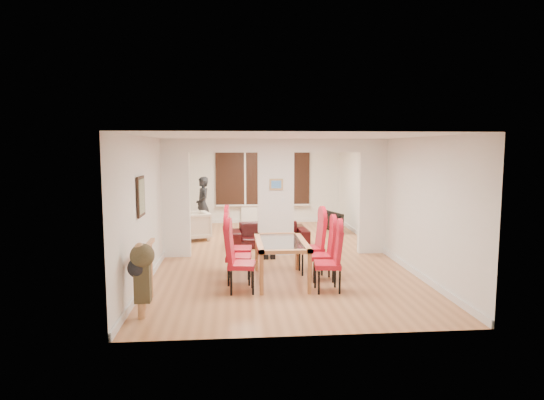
{
  "coord_description": "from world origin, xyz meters",
  "views": [
    {
      "loc": [
        -0.94,
        -10.03,
        2.4
      ],
      "look_at": [
        -0.03,
        0.6,
        1.17
      ],
      "focal_mm": 30.0,
      "sensor_mm": 36.0,
      "label": 1
    }
  ],
  "objects": [
    {
      "name": "pendant_light",
      "position": [
        0.3,
        3.3,
        2.15
      ],
      "size": [
        0.36,
        0.36,
        0.36
      ],
      "primitive_type": "sphere",
      "color": "orange",
      "rests_on": "room_walls"
    },
    {
      "name": "pillar_photo",
      "position": [
        0.0,
        -0.1,
        1.6
      ],
      "size": [
        0.3,
        0.03,
        0.25
      ],
      "primitive_type": "cube",
      "color": "#4C8CD8",
      "rests_on": "divider_wall"
    },
    {
      "name": "dining_chair_ra",
      "position": [
        0.62,
        -2.7,
        0.54
      ],
      "size": [
        0.48,
        0.48,
        1.07
      ],
      "primitive_type": null,
      "rotation": [
        0.0,
        0.0,
        -0.12
      ],
      "color": "#B41223",
      "rests_on": "floor"
    },
    {
      "name": "armchair",
      "position": [
        -2.0,
        1.85,
        0.37
      ],
      "size": [
        0.99,
        1.0,
        0.74
      ],
      "primitive_type": "imported",
      "rotation": [
        0.0,
        0.0,
        -1.28
      ],
      "color": "beige",
      "rests_on": "floor"
    },
    {
      "name": "wall_poster",
      "position": [
        -2.47,
        -2.4,
        1.6
      ],
      "size": [
        0.04,
        0.52,
        0.67
      ],
      "primitive_type": "cube",
      "color": "gray",
      "rests_on": "room_walls"
    },
    {
      "name": "stair_newel",
      "position": [
        -2.25,
        -3.2,
        0.55
      ],
      "size": [
        0.4,
        1.2,
        1.1
      ],
      "primitive_type": null,
      "color": "tan",
      "rests_on": "floor"
    },
    {
      "name": "bay_window_blinds",
      "position": [
        0.0,
        4.44,
        1.5
      ],
      "size": [
        3.0,
        0.08,
        1.8
      ],
      "primitive_type": "cube",
      "color": "black",
      "rests_on": "room_walls"
    },
    {
      "name": "dining_chair_la",
      "position": [
        -0.81,
        -2.63,
        0.55
      ],
      "size": [
        0.49,
        0.49,
        1.09
      ],
      "primitive_type": null,
      "rotation": [
        0.0,
        0.0,
        -0.12
      ],
      "color": "#B41223",
      "rests_on": "floor"
    },
    {
      "name": "room_walls",
      "position": [
        0.0,
        0.0,
        1.3
      ],
      "size": [
        5.0,
        9.0,
        2.6
      ],
      "primitive_type": null,
      "color": "silver",
      "rests_on": "floor"
    },
    {
      "name": "floor",
      "position": [
        0.0,
        0.0,
        0.0
      ],
      "size": [
        5.0,
        9.0,
        0.01
      ],
      "primitive_type": "cube",
      "color": "#B17347",
      "rests_on": "ground"
    },
    {
      "name": "dining_chair_lb",
      "position": [
        -0.86,
        -2.11,
        0.55
      ],
      "size": [
        0.48,
        0.48,
        1.1
      ],
      "primitive_type": null,
      "rotation": [
        0.0,
        0.0,
        -0.08
      ],
      "color": "#B41223",
      "rests_on": "floor"
    },
    {
      "name": "radiator",
      "position": [
        0.0,
        4.4,
        0.3
      ],
      "size": [
        1.4,
        0.08,
        0.5
      ],
      "primitive_type": "cube",
      "color": "white",
      "rests_on": "floor"
    },
    {
      "name": "bottle",
      "position": [
        0.58,
        2.6,
        0.39
      ],
      "size": [
        0.08,
        0.08,
        0.31
      ],
      "primitive_type": "cylinder",
      "color": "#143F19",
      "rests_on": "coffee_table"
    },
    {
      "name": "dining_chair_rb",
      "position": [
        0.65,
        -2.07,
        0.53
      ],
      "size": [
        0.44,
        0.44,
        1.05
      ],
      "primitive_type": null,
      "rotation": [
        0.0,
        0.0,
        -0.04
      ],
      "color": "#B41223",
      "rests_on": "floor"
    },
    {
      "name": "bowl",
      "position": [
        0.43,
        2.6,
        0.26
      ],
      "size": [
        0.22,
        0.22,
        0.05
      ],
      "primitive_type": "imported",
      "color": "#321911",
      "rests_on": "coffee_table"
    },
    {
      "name": "dining_chair_lc",
      "position": [
        -0.84,
        -1.59,
        0.58
      ],
      "size": [
        0.5,
        0.5,
        1.17
      ],
      "primitive_type": null,
      "rotation": [
        0.0,
        0.0,
        -0.08
      ],
      "color": "#B41223",
      "rests_on": "floor"
    },
    {
      "name": "sofa",
      "position": [
        -0.06,
        0.98,
        0.28
      ],
      "size": [
        1.95,
        0.87,
        0.56
      ],
      "primitive_type": "imported",
      "rotation": [
        0.0,
        0.0,
        0.07
      ],
      "color": "black",
      "rests_on": "floor"
    },
    {
      "name": "shoes",
      "position": [
        -0.18,
        -0.33,
        0.05
      ],
      "size": [
        0.26,
        0.28,
        0.11
      ],
      "primitive_type": null,
      "color": "black",
      "rests_on": "floor"
    },
    {
      "name": "divider_wall",
      "position": [
        0.0,
        0.0,
        1.3
      ],
      "size": [
        5.0,
        0.18,
        2.6
      ],
      "primitive_type": "cube",
      "color": "white",
      "rests_on": "floor"
    },
    {
      "name": "coffee_table",
      "position": [
        0.5,
        2.5,
        0.12
      ],
      "size": [
        1.09,
        0.68,
        0.23
      ],
      "primitive_type": null,
      "rotation": [
        0.0,
        0.0,
        0.18
      ],
      "color": "#321911",
      "rests_on": "floor"
    },
    {
      "name": "television",
      "position": [
        1.83,
        2.64,
        0.29
      ],
      "size": [
        0.99,
        0.42,
        0.57
      ],
      "primitive_type": "imported",
      "rotation": [
        0.0,
        0.0,
        1.88
      ],
      "color": "black",
      "rests_on": "floor"
    },
    {
      "name": "dining_chair_rc",
      "position": [
        0.53,
        -1.58,
        0.56
      ],
      "size": [
        0.49,
        0.49,
        1.13
      ],
      "primitive_type": null,
      "rotation": [
        0.0,
        0.0,
        0.09
      ],
      "color": "#B41223",
      "rests_on": "floor"
    },
    {
      "name": "person",
      "position": [
        -1.81,
        2.81,
        0.8
      ],
      "size": [
        0.68,
        0.55,
        1.6
      ],
      "primitive_type": "imported",
      "rotation": [
        0.0,
        0.0,
        -1.23
      ],
      "color": "black",
      "rests_on": "floor"
    },
    {
      "name": "dining_table",
      "position": [
        -0.1,
        -2.07,
        0.37
      ],
      "size": [
        0.89,
        1.59,
        0.75
      ],
      "primitive_type": null,
      "color": "#AB6C3F",
      "rests_on": "floor"
    }
  ]
}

